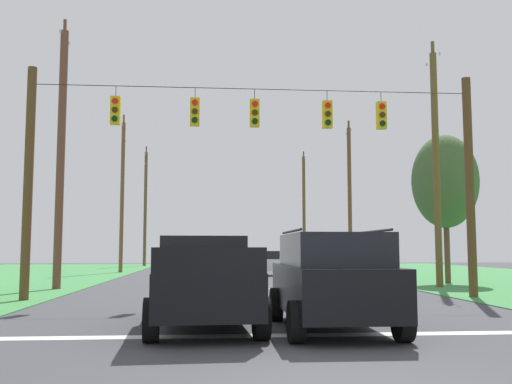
{
  "coord_description": "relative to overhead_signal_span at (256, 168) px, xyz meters",
  "views": [
    {
      "loc": [
        -1.58,
        -7.42,
        1.68
      ],
      "look_at": [
        0.0,
        12.07,
        3.59
      ],
      "focal_mm": 40.61,
      "sensor_mm": 36.0,
      "label": 1
    }
  ],
  "objects": [
    {
      "name": "ground_plane",
      "position": [
        0.02,
        -11.9,
        -4.39
      ],
      "size": [
        120.0,
        120.0,
        0.0
      ],
      "primitive_type": "plane",
      "color": "#3D3D42"
    },
    {
      "name": "stop_bar_stripe",
      "position": [
        0.02,
        -7.97,
        -4.39
      ],
      "size": [
        12.69,
        0.45,
        0.01
      ],
      "primitive_type": "cube",
      "color": "white",
      "rests_on": "ground"
    },
    {
      "name": "lane_dash_0",
      "position": [
        0.02,
        -1.97,
        -4.39
      ],
      "size": [
        2.5,
        0.15,
        0.01
      ],
      "primitive_type": "cube",
      "rotation": [
        0.0,
        0.0,
        1.57
      ],
      "color": "white",
      "rests_on": "ground"
    },
    {
      "name": "lane_dash_1",
      "position": [
        0.02,
        5.01,
        -4.39
      ],
      "size": [
        2.5,
        0.15,
        0.01
      ],
      "primitive_type": "cube",
      "rotation": [
        0.0,
        0.0,
        1.57
      ],
      "color": "white",
      "rests_on": "ground"
    },
    {
      "name": "lane_dash_2",
      "position": [
        0.02,
        10.94,
        -4.39
      ],
      "size": [
        2.5,
        0.15,
        0.01
      ],
      "primitive_type": "cube",
      "rotation": [
        0.0,
        0.0,
        1.57
      ],
      "color": "white",
      "rests_on": "ground"
    },
    {
      "name": "overhead_signal_span",
      "position": [
        0.0,
        0.0,
        0.0
      ],
      "size": [
        15.23,
        0.31,
        7.69
      ],
      "color": "brown",
      "rests_on": "ground"
    },
    {
      "name": "pickup_truck",
      "position": [
        -1.68,
        -6.65,
        -3.43
      ],
      "size": [
        2.49,
        5.49,
        1.95
      ],
      "color": "black",
      "rests_on": "ground"
    },
    {
      "name": "suv_black",
      "position": [
        0.98,
        -7.35,
        -3.33
      ],
      "size": [
        2.24,
        4.81,
        2.05
      ],
      "color": "black",
      "rests_on": "ground"
    },
    {
      "name": "distant_car_crossing_white",
      "position": [
        1.7,
        16.77,
        -3.6
      ],
      "size": [
        4.34,
        2.1,
        1.52
      ],
      "color": "silver",
      "rests_on": "ground"
    },
    {
      "name": "utility_pole_mid_right",
      "position": [
        8.33,
        5.03,
        0.93
      ],
      "size": [
        0.29,
        1.59,
        10.89
      ],
      "color": "brown",
      "rests_on": "ground"
    },
    {
      "name": "utility_pole_far_right",
      "position": [
        8.22,
        20.25,
        0.86
      ],
      "size": [
        0.27,
        1.53,
        10.67
      ],
      "color": "brown",
      "rests_on": "ground"
    },
    {
      "name": "utility_pole_near_left",
      "position": [
        7.91,
        37.9,
        1.2
      ],
      "size": [
        0.31,
        1.56,
        11.44
      ],
      "color": "brown",
      "rests_on": "ground"
    },
    {
      "name": "utility_pole_far_left",
      "position": [
        -7.77,
        5.19,
        1.19
      ],
      "size": [
        0.34,
        1.53,
        11.44
      ],
      "color": "brown",
      "rests_on": "ground"
    },
    {
      "name": "utility_pole_distant_right",
      "position": [
        -7.65,
        21.61,
        1.23
      ],
      "size": [
        0.26,
        1.88,
        11.12
      ],
      "color": "brown",
      "rests_on": "ground"
    },
    {
      "name": "utility_pole_distant_left",
      "position": [
        -7.65,
        36.49,
        1.32
      ],
      "size": [
        0.29,
        1.66,
        11.47
      ],
      "color": "brown",
      "rests_on": "ground"
    },
    {
      "name": "tree_roadside_far_right",
      "position": [
        9.82,
        7.67,
        0.51
      ],
      "size": [
        3.16,
        3.16,
        7.19
      ],
      "color": "brown",
      "rests_on": "ground"
    }
  ]
}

